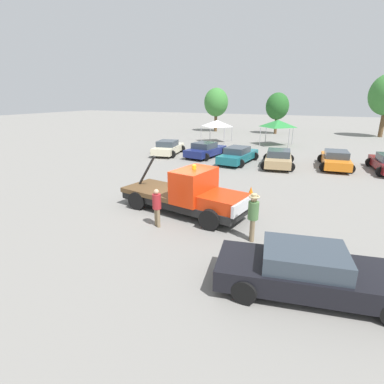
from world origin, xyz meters
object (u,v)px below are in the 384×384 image
(tree_center, at_px, (277,106))
(traffic_cone, at_px, (251,192))
(foreground_car, at_px, (311,272))
(parked_car_tan, at_px, (278,158))
(parked_car_orange, at_px, (336,159))
(parked_car_teal, at_px, (238,155))
(person_at_hood, at_px, (157,205))
(canopy_tent_white, at_px, (217,123))
(tree_right, at_px, (216,102))
(parked_car_navy, at_px, (205,150))
(tow_truck, at_px, (189,195))
(person_near_truck, at_px, (253,213))
(canopy_tent_green, at_px, (278,123))
(parked_car_cream, at_px, (168,148))

(tree_center, distance_m, traffic_cone, 30.06)
(foreground_car, bearing_deg, parked_car_tan, 91.98)
(parked_car_orange, bearing_deg, parked_car_teal, 95.90)
(person_at_hood, height_order, canopy_tent_white, canopy_tent_white)
(canopy_tent_white, relative_size, tree_center, 0.51)
(person_at_hood, distance_m, tree_right, 36.12)
(parked_car_navy, height_order, canopy_tent_white, canopy_tent_white)
(parked_car_navy, relative_size, tree_right, 0.72)
(tow_truck, relative_size, parked_car_teal, 1.28)
(person_near_truck, relative_size, person_at_hood, 1.13)
(parked_car_orange, height_order, tree_right, tree_right)
(parked_car_teal, bearing_deg, canopy_tent_white, 34.13)
(foreground_car, relative_size, parked_car_tan, 1.12)
(foreground_car, distance_m, tree_right, 40.23)
(tow_truck, xyz_separation_m, parked_car_teal, (-1.13, 11.72, -0.28))
(person_at_hood, bearing_deg, canopy_tent_green, -149.42)
(parked_car_teal, xyz_separation_m, canopy_tent_white, (-5.67, 10.33, 1.54))
(parked_car_orange, bearing_deg, tow_truck, 149.81)
(parked_car_teal, height_order, canopy_tent_green, canopy_tent_green)
(person_near_truck, height_order, tree_right, tree_right)
(canopy_tent_white, distance_m, canopy_tent_green, 6.91)
(parked_car_navy, bearing_deg, tree_right, 27.10)
(parked_car_cream, relative_size, parked_car_navy, 1.01)
(tree_right, bearing_deg, tree_center, 4.48)
(parked_car_teal, distance_m, parked_car_orange, 7.39)
(traffic_cone, bearing_deg, tree_right, 114.05)
(parked_car_navy, xyz_separation_m, parked_car_orange, (10.58, 0.32, 0.00))
(parked_car_cream, xyz_separation_m, parked_car_teal, (6.94, -0.77, 0.00))
(parked_car_tan, bearing_deg, parked_car_cream, 77.67)
(canopy_tent_white, bearing_deg, canopy_tent_green, 4.26)
(canopy_tent_green, bearing_deg, traffic_cone, -84.23)
(parked_car_orange, xyz_separation_m, tree_center, (-8.02, 20.15, 3.19))
(foreground_car, xyz_separation_m, person_near_truck, (-2.23, 2.48, 0.44))
(canopy_tent_white, distance_m, tree_center, 12.38)
(tow_truck, xyz_separation_m, tree_right, (-10.90, 32.59, 3.38))
(foreground_car, relative_size, tree_right, 0.85)
(tree_right, bearing_deg, foreground_car, -65.74)
(parked_car_cream, bearing_deg, traffic_cone, -140.86)
(person_near_truck, height_order, parked_car_cream, person_near_truck)
(parked_car_orange, height_order, canopy_tent_green, canopy_tent_green)
(person_at_hood, height_order, tree_center, tree_center)
(parked_car_cream, relative_size, tree_center, 0.81)
(person_near_truck, relative_size, parked_car_orange, 0.37)
(person_at_hood, bearing_deg, parked_car_navy, -133.03)
(tow_truck, xyz_separation_m, parked_car_navy, (-4.47, 12.83, -0.28))
(parked_car_teal, relative_size, tree_center, 0.88)
(parked_car_teal, xyz_separation_m, parked_car_tan, (3.22, 0.07, 0.00))
(foreground_car, xyz_separation_m, person_at_hood, (-6.15, 2.08, 0.29))
(tow_truck, distance_m, parked_car_teal, 11.78)
(parked_car_teal, relative_size, parked_car_tan, 1.04)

